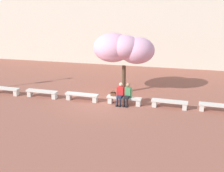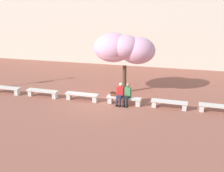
# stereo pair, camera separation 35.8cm
# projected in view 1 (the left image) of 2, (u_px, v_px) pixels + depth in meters

# --- Properties ---
(ground_plane) EXTENTS (100.00, 100.00, 0.00)m
(ground_plane) POSITION_uv_depth(u_px,v_px,m) (103.00, 102.00, 18.53)
(ground_plane) COLOR #8E5142
(building_facade) EXTENTS (30.14, 4.00, 7.73)m
(building_facade) POSITION_uv_depth(u_px,v_px,m) (137.00, 20.00, 28.42)
(building_facade) COLOR beige
(building_facade) RESTS_ON ground
(stone_bench_west_end) EXTENTS (2.05, 0.51, 0.45)m
(stone_bench_west_end) POSITION_uv_depth(u_px,v_px,m) (5.00, 90.00, 19.93)
(stone_bench_west_end) COLOR beige
(stone_bench_west_end) RESTS_ON ground
(stone_bench_near_west) EXTENTS (2.05, 0.51, 0.45)m
(stone_bench_near_west) POSITION_uv_depth(u_px,v_px,m) (42.00, 93.00, 19.34)
(stone_bench_near_west) COLOR beige
(stone_bench_near_west) RESTS_ON ground
(stone_bench_center) EXTENTS (2.05, 0.51, 0.45)m
(stone_bench_center) POSITION_uv_depth(u_px,v_px,m) (82.00, 96.00, 18.74)
(stone_bench_center) COLOR beige
(stone_bench_center) RESTS_ON ground
(stone_bench_near_east) EXTENTS (2.05, 0.51, 0.45)m
(stone_bench_near_east) POSITION_uv_depth(u_px,v_px,m) (124.00, 99.00, 18.15)
(stone_bench_near_east) COLOR beige
(stone_bench_near_east) RESTS_ON ground
(stone_bench_east_end) EXTENTS (2.05, 0.51, 0.45)m
(stone_bench_east_end) POSITION_uv_depth(u_px,v_px,m) (170.00, 103.00, 17.55)
(stone_bench_east_end) COLOR beige
(stone_bench_east_end) RESTS_ON ground
(stone_bench_far_east) EXTENTS (2.05, 0.51, 0.45)m
(stone_bench_far_east) POSITION_uv_depth(u_px,v_px,m) (218.00, 107.00, 16.96)
(stone_bench_far_east) COLOR beige
(stone_bench_far_east) RESTS_ON ground
(person_seated_left) EXTENTS (0.51, 0.71, 1.29)m
(person_seated_left) POSITION_uv_depth(u_px,v_px,m) (120.00, 93.00, 18.04)
(person_seated_left) COLOR black
(person_seated_left) RESTS_ON ground
(person_seated_right) EXTENTS (0.51, 0.72, 1.29)m
(person_seated_right) POSITION_uv_depth(u_px,v_px,m) (128.00, 93.00, 17.94)
(person_seated_right) COLOR black
(person_seated_right) RESTS_ON ground
(handbag) EXTENTS (0.30, 0.15, 0.34)m
(handbag) POSITION_uv_depth(u_px,v_px,m) (113.00, 94.00, 18.23)
(handbag) COLOR brown
(handbag) RESTS_ON stone_bench_near_east
(cherry_tree_main) EXTENTS (3.89, 2.66, 3.84)m
(cherry_tree_main) POSITION_uv_depth(u_px,v_px,m) (123.00, 48.00, 19.74)
(cherry_tree_main) COLOR #473323
(cherry_tree_main) RESTS_ON ground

